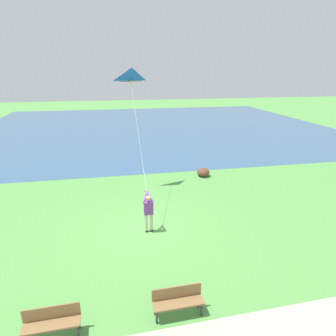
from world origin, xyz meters
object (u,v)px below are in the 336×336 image
(flying_kite, at_px, (132,77))
(park_bench_far_walkway, at_px, (178,299))
(park_bench_near_walkway, at_px, (52,320))
(lakeside_shrub, at_px, (203,172))
(person_kite_flyer, at_px, (148,210))

(flying_kite, bearing_deg, park_bench_far_walkway, 1.93)
(park_bench_near_walkway, xyz_separation_m, park_bench_far_walkway, (-0.08, 3.50, 0.00))
(lakeside_shrub, bearing_deg, person_kite_flyer, -35.87)
(flying_kite, relative_size, park_bench_near_walkway, 3.70)
(person_kite_flyer, relative_size, park_bench_near_walkway, 1.21)
(flying_kite, height_order, park_bench_near_walkway, flying_kite)
(park_bench_far_walkway, bearing_deg, person_kite_flyer, -177.02)
(park_bench_near_walkway, distance_m, park_bench_far_walkway, 3.50)
(park_bench_near_walkway, xyz_separation_m, lakeside_shrub, (-11.13, 7.81, -0.23))
(flying_kite, bearing_deg, park_bench_near_walkway, -16.96)
(park_bench_far_walkway, bearing_deg, flying_kite, -178.07)
(flying_kite, bearing_deg, person_kite_flyer, 1.02)
(person_kite_flyer, height_order, park_bench_near_walkway, person_kite_flyer)
(person_kite_flyer, distance_m, park_bench_near_walkway, 5.85)
(lakeside_shrub, bearing_deg, park_bench_far_walkway, -21.31)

